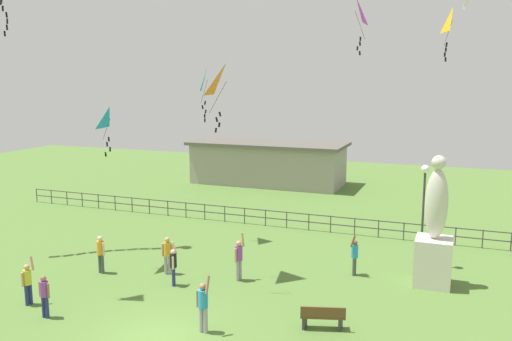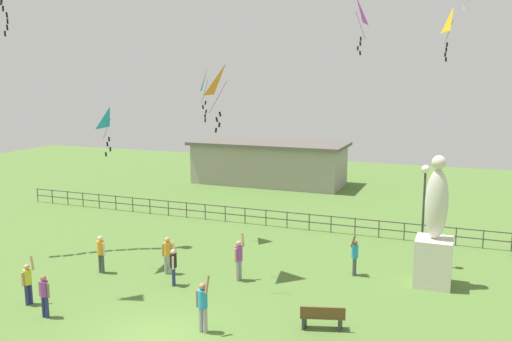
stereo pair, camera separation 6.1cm
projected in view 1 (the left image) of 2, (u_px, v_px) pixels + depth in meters
name	position (u px, v px, depth m)	size (l,w,h in m)	color
ground_plane	(155.00, 338.00, 17.40)	(80.00, 80.00, 0.00)	#517533
statue_monument	(434.00, 241.00, 21.65)	(1.44, 1.44, 5.35)	beige
lamppost	(424.00, 194.00, 23.56)	(0.36, 0.36, 4.61)	#38383D
park_bench	(323.00, 317.00, 17.92)	(1.55, 0.82, 0.85)	brown
person_0	(167.00, 253.00, 22.99)	(0.46, 0.30, 1.64)	#99999E
person_1	(28.00, 281.00, 19.84)	(0.34, 0.47, 1.84)	navy
person_2	(173.00, 264.00, 21.71)	(0.30, 0.49, 1.79)	navy
person_3	(239.00, 257.00, 22.26)	(0.36, 0.51, 2.01)	#99999E
person_4	(203.00, 303.00, 17.64)	(0.52, 0.36, 2.02)	#99999E
person_5	(355.00, 255.00, 22.87)	(0.31, 0.47, 1.81)	#3F4C47
person_6	(101.00, 252.00, 23.10)	(0.49, 0.31, 1.66)	#3F4C47
person_7	(44.00, 294.00, 18.76)	(0.47, 0.29, 1.55)	navy
kite_1	(207.00, 81.00, 26.85)	(0.69, 0.98, 2.74)	#19B2B2
kite_2	(226.00, 83.00, 21.65)	(1.22, 1.25, 2.75)	orange
kite_3	(452.00, 21.00, 24.22)	(0.65, 1.14, 2.42)	yellow
kite_5	(110.00, 120.00, 22.96)	(0.66, 1.08, 2.14)	#198CD1
kite_6	(355.00, 12.00, 25.15)	(0.77, 1.17, 2.69)	#B22DB2
waterfront_railing	(283.00, 217.00, 30.26)	(36.02, 0.06, 0.95)	#4C4742
pavilion_building	(268.00, 163.00, 42.99)	(12.37, 5.13, 3.36)	gray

